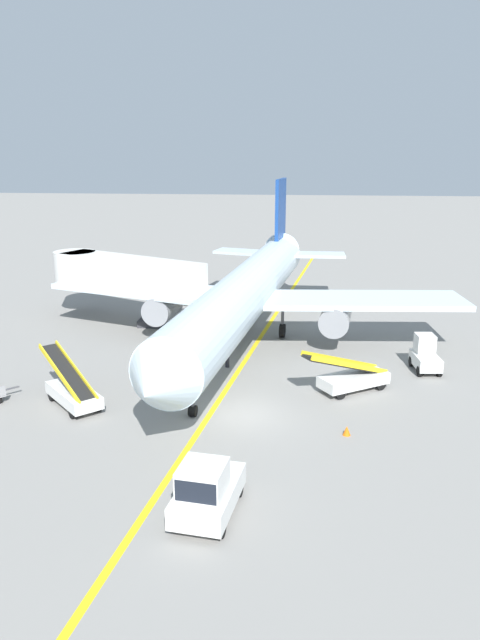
# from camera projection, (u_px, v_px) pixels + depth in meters

# --- Properties ---
(ground_plane) EXTENTS (300.00, 300.00, 0.00)m
(ground_plane) POSITION_uv_depth(u_px,v_px,m) (242.00, 415.00, 29.06)
(ground_plane) COLOR gray
(taxi_line_yellow) EXTENTS (10.19, 79.42, 0.01)m
(taxi_line_yellow) POSITION_uv_depth(u_px,v_px,m) (235.00, 377.00, 33.93)
(taxi_line_yellow) COLOR yellow
(taxi_line_yellow) RESTS_ON ground
(airliner) EXTENTS (28.39, 35.32, 10.10)m
(airliner) POSITION_uv_depth(u_px,v_px,m) (247.00, 292.00, 39.26)
(airliner) COLOR silver
(airliner) RESTS_ON ground
(jet_bridge) EXTENTS (12.68, 7.92, 4.85)m
(jet_bridge) POSITION_uv_depth(u_px,v_px,m) (117.00, 274.00, 44.41)
(jet_bridge) COLOR silver
(jet_bridge) RESTS_ON ground
(pushback_tug) EXTENTS (2.36, 3.82, 2.20)m
(pushback_tug) POSITION_uv_depth(u_px,v_px,m) (206.00, 490.00, 20.77)
(pushback_tug) COLOR silver
(pushback_tug) RESTS_ON ground
(baggage_tug_near_wing) EXTENTS (1.55, 2.52, 2.10)m
(baggage_tug_near_wing) POSITION_uv_depth(u_px,v_px,m) (425.00, 355.00, 34.69)
(baggage_tug_near_wing) COLOR silver
(baggage_tug_near_wing) RESTS_ON ground
(belt_loader_forward_hold) EXTENTS (4.86, 3.81, 2.59)m
(belt_loader_forward_hold) POSITION_uv_depth(u_px,v_px,m) (352.00, 377.00, 31.77)
(belt_loader_forward_hold) COLOR silver
(belt_loader_forward_hold) RESTS_ON ground
(belt_loader_aft_hold) EXTENTS (4.36, 4.48, 2.59)m
(belt_loader_aft_hold) POSITION_uv_depth(u_px,v_px,m) (72.00, 391.00, 29.95)
(belt_loader_aft_hold) COLOR silver
(belt_loader_aft_hold) RESTS_ON ground
(ground_crew_marshaller) EXTENTS (0.36, 0.24, 1.70)m
(ground_crew_marshaller) POSITION_uv_depth(u_px,v_px,m) (227.00, 353.00, 35.20)
(ground_crew_marshaller) COLOR #26262D
(ground_crew_marshaller) RESTS_ON ground
(safety_cone_nose_left) EXTENTS (0.36, 0.36, 0.44)m
(safety_cone_nose_left) POSITION_uv_depth(u_px,v_px,m) (338.00, 333.00, 41.36)
(safety_cone_nose_left) COLOR orange
(safety_cone_nose_left) RESTS_ON ground
(safety_cone_nose_right) EXTENTS (0.36, 0.36, 0.44)m
(safety_cone_nose_right) POSITION_uv_depth(u_px,v_px,m) (227.00, 345.00, 38.74)
(safety_cone_nose_right) COLOR orange
(safety_cone_nose_right) RESTS_ON ground
(safety_cone_wingtip_left) EXTENTS (0.36, 0.36, 0.44)m
(safety_cone_wingtip_left) POSITION_uv_depth(u_px,v_px,m) (347.00, 431.00, 26.92)
(safety_cone_wingtip_left) COLOR orange
(safety_cone_wingtip_left) RESTS_ON ground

